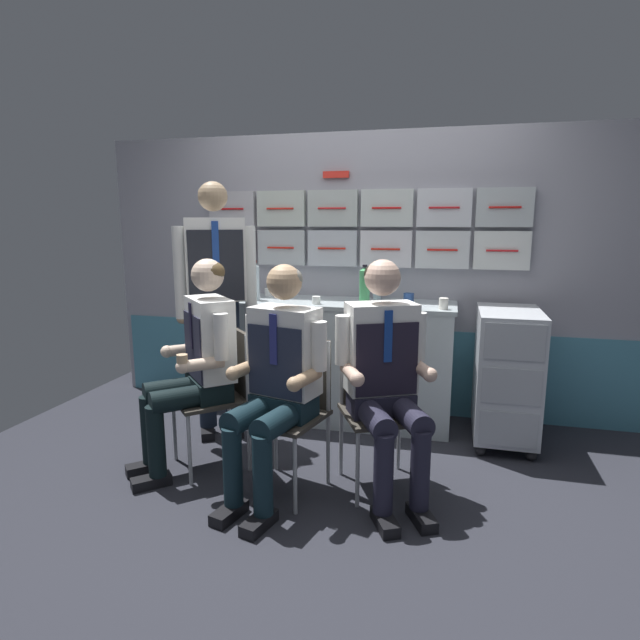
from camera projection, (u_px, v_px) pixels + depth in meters
ground at (316, 492)px, 2.93m from camera, size 4.80×4.80×0.04m
galley_bulkhead at (361, 275)px, 4.02m from camera, size 4.20×0.14×2.15m
galley_counter at (339, 361)px, 3.90m from camera, size 1.69×0.53×0.91m
service_trolley at (506, 372)px, 3.48m from camera, size 0.40×0.65×0.91m
folding_chair_left at (224, 382)px, 3.16m from camera, size 0.57×0.57×0.84m
crew_member_left at (197, 356)px, 3.05m from camera, size 0.67×0.65×1.28m
folding_chair_right at (293, 397)px, 2.90m from camera, size 0.49×0.49×0.84m
crew_member_right at (277, 373)px, 2.73m from camera, size 0.52×0.67×1.27m
folding_chair_by_counter at (376, 394)px, 2.95m from camera, size 0.53×0.53×0.84m
crew_member_by_counter at (385, 369)px, 2.76m from camera, size 0.59×0.70×1.29m
crew_member_standing at (216, 286)px, 3.51m from camera, size 0.49×0.39×1.75m
sparkling_bottle_green at (365, 286)px, 3.66m from camera, size 0.08×0.08×0.28m
water_bottle_blue_cap at (255, 281)px, 3.87m from camera, size 0.07×0.07×0.30m
water_bottle_tall at (377, 282)px, 3.91m from camera, size 0.06×0.06×0.28m
paper_cup_tan at (269, 292)px, 4.10m from camera, size 0.07×0.07×0.06m
espresso_cup_small at (409, 298)px, 3.75m from camera, size 0.08×0.08×0.07m
coffee_cup_spare at (444, 303)px, 3.47m from camera, size 0.06×0.06×0.08m
coffee_cup_white at (316, 300)px, 3.69m from camera, size 0.06×0.06×0.06m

